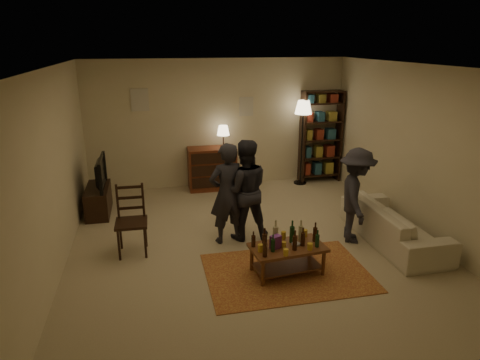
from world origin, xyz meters
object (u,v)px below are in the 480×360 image
object	(u,v)px
coffee_table	(287,248)
dresser	(212,167)
dining_chair	(131,217)
bookshelf	(321,136)
person_right	(245,190)
tv_stand	(98,193)
person_left	(227,194)
sofa	(393,223)
floor_lamp	(303,113)
person_by_sofa	(356,196)

from	to	relation	value
coffee_table	dresser	bearing A→B (deg)	96.86
dining_chair	bookshelf	world-z (taller)	bookshelf
person_right	dining_chair	bearing A→B (deg)	7.01
tv_stand	person_left	bearing A→B (deg)	-38.00
coffee_table	person_left	distance (m)	1.36
tv_stand	sofa	world-z (taller)	tv_stand
floor_lamp	sofa	bearing A→B (deg)	-81.88
bookshelf	dresser	bearing A→B (deg)	-178.43
person_left	floor_lamp	bearing A→B (deg)	-143.84
dining_chair	person_left	world-z (taller)	person_left
dresser	person_by_sofa	bearing A→B (deg)	-58.59
dining_chair	person_left	size ratio (longest dim) A/B	0.66
bookshelf	floor_lamp	size ratio (longest dim) A/B	1.10
tv_stand	dining_chair	bearing A→B (deg)	-69.02
tv_stand	sofa	xyz separation A→B (m)	(4.64, -2.20, -0.08)
dresser	coffee_table	bearing A→B (deg)	-83.14
dining_chair	tv_stand	xyz separation A→B (m)	(-0.64, 1.68, -0.18)
bookshelf	dining_chair	bearing A→B (deg)	-146.71
sofa	person_by_sofa	world-z (taller)	person_by_sofa
dresser	sofa	world-z (taller)	dresser
dining_chair	person_by_sofa	xyz separation A→B (m)	(3.41, -0.35, 0.19)
floor_lamp	sofa	size ratio (longest dim) A/B	0.88
floor_lamp	person_by_sofa	bearing A→B (deg)	-93.21
sofa	tv_stand	bearing A→B (deg)	64.66
person_by_sofa	dining_chair	bearing A→B (deg)	103.30
sofa	person_by_sofa	bearing A→B (deg)	73.83
dresser	bookshelf	world-z (taller)	bookshelf
dining_chair	sofa	xyz separation A→B (m)	(4.00, -0.52, -0.26)
coffee_table	floor_lamp	xyz separation A→B (m)	(1.51, 3.63, 1.19)
person_right	person_by_sofa	world-z (taller)	person_right
bookshelf	person_right	bearing A→B (deg)	-132.20
coffee_table	dining_chair	distance (m)	2.34
person_left	person_right	distance (m)	0.31
bookshelf	sofa	bearing A→B (deg)	-90.82
person_left	person_by_sofa	size ratio (longest dim) A/B	1.06
floor_lamp	person_by_sofa	world-z (taller)	floor_lamp
coffee_table	bookshelf	distance (m)	4.31
bookshelf	person_right	world-z (taller)	bookshelf
coffee_table	sofa	world-z (taller)	coffee_table
person_left	dresser	bearing A→B (deg)	-107.00
dining_chair	floor_lamp	bearing A→B (deg)	36.34
coffee_table	dining_chair	size ratio (longest dim) A/B	0.99
sofa	bookshelf	bearing A→B (deg)	-0.82
bookshelf	person_right	xyz separation A→B (m)	(-2.30, -2.54, -0.23)
dining_chair	person_right	bearing A→B (deg)	4.91
bookshelf	floor_lamp	world-z (taller)	bookshelf
dresser	bookshelf	bearing A→B (deg)	1.57
dresser	person_left	distance (m)	2.57
floor_lamp	person_right	world-z (taller)	floor_lamp
person_right	bookshelf	bearing A→B (deg)	-129.08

